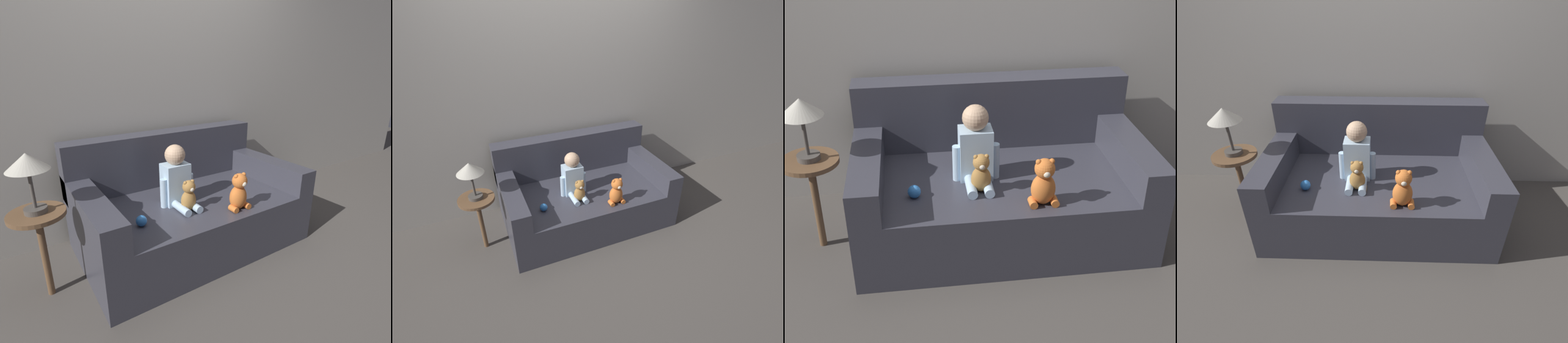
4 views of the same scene
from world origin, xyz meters
The scene contains 8 objects.
ground_plane centered at (0.00, 0.00, 0.00)m, with size 12.00×12.00×0.00m, color #4C4742.
wall_back centered at (0.00, 0.56, 1.30)m, with size 8.00×0.05×2.60m.
couch centered at (0.00, 0.06, 0.28)m, with size 1.61×0.94×0.81m.
person_baby centered at (-0.14, -0.04, 0.57)m, with size 0.25×0.31×0.42m.
teddy_bear_brown centered at (-0.13, -0.19, 0.49)m, with size 0.13×0.10×0.22m.
plush_toy_side centered at (0.16, -0.35, 0.51)m, with size 0.15×0.12×0.26m.
toy_ball centered at (-0.48, -0.20, 0.42)m, with size 0.07×0.07×0.07m.
side_table centered at (-1.01, -0.02, 0.68)m, with size 0.31×0.31×0.89m.
Camera 4 is at (0.02, -1.87, 1.59)m, focal length 28.00 mm.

